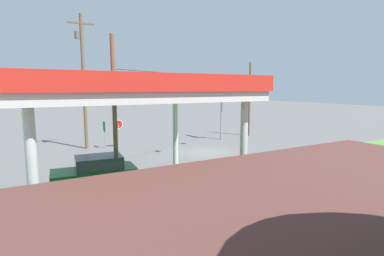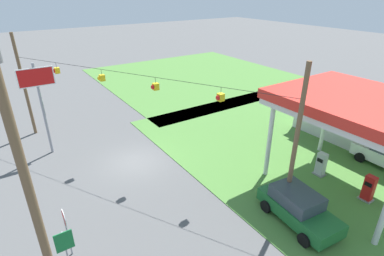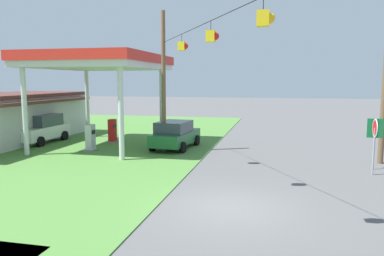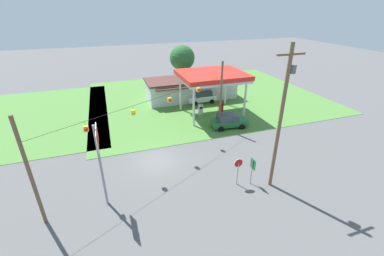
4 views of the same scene
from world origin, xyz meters
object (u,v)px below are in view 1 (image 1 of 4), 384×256
Objects in this scene: gas_station_canopy at (128,90)px; fuel_pump_far at (92,208)px; utility_pole_main at (83,75)px; route_sign at (104,129)px; fuel_pump_near at (165,194)px; stop_sign_roadside at (119,127)px; car_at_pumps_front at (96,171)px; car_at_pumps_rear at (170,253)px; stop_sign_overhead at (221,94)px.

gas_station_canopy is 5.24× the size of fuel_pump_far.
utility_pole_main reaches higher than gas_station_canopy.
route_sign is at bearing 155.70° from utility_pole_main.
fuel_pump_near is 0.14× the size of utility_pole_main.
stop_sign_roadside is at bearing 160.21° from utility_pole_main.
stop_sign_roadside is 0.22× the size of utility_pole_main.
car_at_pumps_front is 0.39× the size of utility_pole_main.
utility_pole_main reaches higher than stop_sign_roadside.
utility_pole_main is at bearing 86.06° from car_at_pumps_rear.
stop_sign_roadside is 5.39m from utility_pole_main.
gas_station_canopy is at bearing 100.27° from car_at_pumps_front.
stop_sign_overhead reaches higher than fuel_pump_near.
stop_sign_overhead is (-14.21, -13.75, -0.49)m from gas_station_canopy.
fuel_pump_far is 0.24× the size of stop_sign_overhead.
stop_sign_overhead reaches higher than fuel_pump_far.
car_at_pumps_rear reaches higher than car_at_pumps_front.
route_sign is (11.54, -1.44, -3.03)m from stop_sign_overhead.
utility_pole_main reaches higher than fuel_pump_far.
fuel_pump_near is 1.00× the size of fuel_pump_far.
utility_pole_main is (-1.64, -20.52, 5.43)m from car_at_pumps_rear.
car_at_pumps_front is 12.58m from utility_pole_main.
car_at_pumps_front is 10.99m from route_sign.
fuel_pump_near is at bearing 180.00° from fuel_pump_far.
stop_sign_roadside reaches higher than fuel_pump_far.
utility_pole_main reaches higher than fuel_pump_near.
stop_sign_overhead is at bearing -142.46° from car_at_pumps_front.
car_at_pumps_front is 1.03× the size of car_at_pumps_rear.
fuel_pump_far is at bearing 0.00° from fuel_pump_near.
car_at_pumps_rear is at bearing 84.36° from gas_station_canopy.
fuel_pump_far is 17.04m from utility_pole_main.
utility_pole_main reaches higher than stop_sign_overhead.
gas_station_canopy is at bearing -104.46° from stop_sign_roadside.
fuel_pump_near is at bearing -179.94° from gas_station_canopy.
gas_station_canopy is 4.73m from fuel_pump_far.
route_sign is (1.18, -0.29, -0.10)m from stop_sign_roadside.
route_sign is (-1.14, -15.18, 0.95)m from fuel_pump_near.
gas_station_canopy is 15.94m from utility_pole_main.
gas_station_canopy reaches higher than car_at_pumps_rear.
route_sign reaches higher than fuel_pump_near.
stop_sign_overhead is at bearing 172.90° from route_sign.
utility_pole_main is (-2.70, -15.85, 5.64)m from fuel_pump_far.
car_at_pumps_rear is 20.04m from stop_sign_roadside.
stop_sign_overhead is (-15.72, -13.74, 3.98)m from fuel_pump_far.
fuel_pump_near is 0.37× the size of car_at_pumps_rear.
utility_pole_main is at bearing -88.77° from fuel_pump_near.
fuel_pump_far is 21.26m from stop_sign_overhead.
route_sign is at bearing -100.52° from car_at_pumps_front.
fuel_pump_far is 0.67× the size of route_sign.
car_at_pumps_front is (0.38, -4.66, -4.35)m from gas_station_canopy.
car_at_pumps_front is at bearing 82.07° from utility_pole_main.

